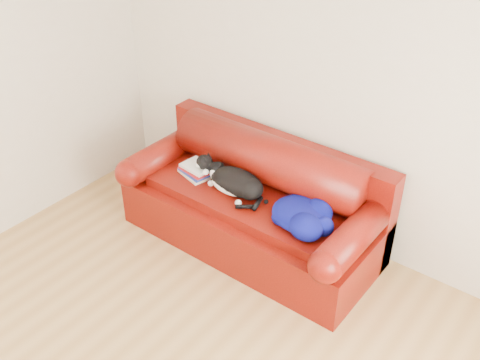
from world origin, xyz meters
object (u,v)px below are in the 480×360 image
Objects in this scene: book_stack at (197,170)px; sofa_base at (251,219)px; blanket at (303,214)px; cat at (235,182)px.

sofa_base is at bearing 7.22° from book_stack.
sofa_base is 0.60m from book_stack.
sofa_base is 0.63m from blanket.
cat is 0.63m from blanket.
blanket reaches higher than sofa_base.
book_stack is at bearing -173.39° from cat.
book_stack is 0.47× the size of cat.
book_stack is 0.53× the size of blanket.
book_stack is 0.41m from cat.
blanket is at bearing 7.96° from cat.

